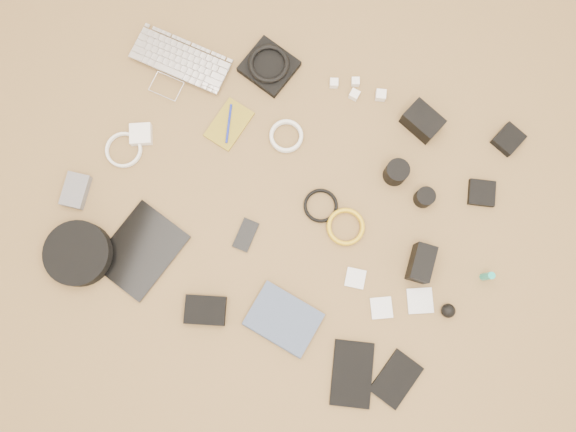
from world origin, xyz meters
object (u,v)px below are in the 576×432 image
(laptop, at_px, (175,72))
(paperback, at_px, (271,342))
(headphone_case, at_px, (79,254))
(phone, at_px, (246,235))
(dslr_camera, at_px, (422,121))
(tablet, at_px, (141,250))

(laptop, height_order, paperback, laptop)
(headphone_case, bearing_deg, phone, 26.74)
(laptop, xyz_separation_m, dslr_camera, (0.85, 0.11, 0.02))
(phone, height_order, headphone_case, headphone_case)
(headphone_case, distance_m, paperback, 0.68)
(paperback, bearing_deg, tablet, 85.84)
(dslr_camera, bearing_deg, phone, -104.02)
(dslr_camera, height_order, headphone_case, dslr_camera)
(tablet, height_order, headphone_case, headphone_case)
(laptop, distance_m, dslr_camera, 0.86)
(dslr_camera, relative_size, headphone_case, 0.58)
(dslr_camera, xyz_separation_m, tablet, (-0.73, -0.72, -0.03))
(dslr_camera, xyz_separation_m, phone, (-0.42, -0.56, -0.03))
(dslr_camera, height_order, paperback, dslr_camera)
(tablet, relative_size, headphone_case, 1.26)
(laptop, distance_m, tablet, 0.62)
(tablet, bearing_deg, paperback, 2.45)
(paperback, bearing_deg, headphone_case, 96.04)
(dslr_camera, relative_size, paperback, 0.57)
(dslr_camera, bearing_deg, paperback, -81.81)
(phone, relative_size, headphone_case, 0.49)
(headphone_case, relative_size, paperback, 0.98)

